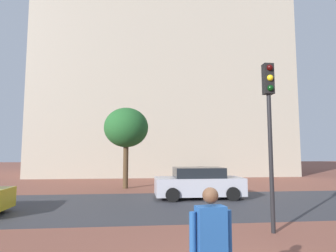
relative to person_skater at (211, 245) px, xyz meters
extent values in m
plane|color=brown|center=(0.66, 10.05, -0.96)|extent=(120.00, 120.00, 0.00)
cube|color=#38383D|center=(0.66, 8.39, -0.96)|extent=(120.00, 6.90, 0.00)
cube|color=#B2A893|center=(1.64, 28.63, 9.04)|extent=(25.22, 14.81, 20.00)
cube|color=#B2A893|center=(-1.62, 28.63, 17.69)|extent=(5.38, 5.38, 37.30)
cylinder|color=#B2A893|center=(-9.47, 22.72, 10.05)|extent=(2.80, 2.80, 22.01)
cylinder|color=#B2A893|center=(12.76, 22.72, 10.70)|extent=(2.80, 2.80, 23.33)
cube|color=#1E4C8E|center=(0.00, -0.01, 0.21)|extent=(0.43, 0.28, 0.62)
cylinder|color=#1E4C8E|center=(0.26, 0.03, 0.16)|extent=(0.09, 0.09, 0.59)
cylinder|color=#1E4C8E|center=(-0.26, -0.05, 0.16)|extent=(0.09, 0.09, 0.59)
cube|color=black|center=(-0.01, 0.09, 0.23)|extent=(0.30, 0.18, 0.40)
sphere|color=brown|center=(0.00, -0.01, 0.66)|extent=(0.22, 0.22, 0.22)
cube|color=#B2B2BC|center=(1.97, 9.91, -0.37)|extent=(4.27, 1.88, 0.84)
cube|color=black|center=(1.97, 9.91, 0.30)|extent=(2.39, 1.66, 0.49)
cylinder|color=black|center=(0.56, 8.97, -0.64)|extent=(0.64, 0.22, 0.64)
cylinder|color=black|center=(0.56, 10.85, -0.64)|extent=(0.64, 0.22, 0.64)
cylinder|color=black|center=(3.37, 8.97, -0.64)|extent=(0.64, 0.22, 0.64)
cylinder|color=black|center=(3.37, 10.85, -0.64)|extent=(0.64, 0.22, 0.64)
cylinder|color=black|center=(2.75, 3.80, 0.99)|extent=(0.12, 0.12, 3.90)
cube|color=black|center=(2.75, 3.80, 3.39)|extent=(0.28, 0.24, 0.90)
sphere|color=#390606|center=(2.75, 3.67, 3.69)|extent=(0.18, 0.18, 0.18)
sphere|color=yellow|center=(2.75, 3.67, 3.39)|extent=(0.18, 0.18, 0.18)
sphere|color=#06330C|center=(2.75, 3.67, 3.09)|extent=(0.18, 0.18, 0.18)
cylinder|color=#4C3823|center=(-1.81, 14.22, 0.40)|extent=(0.33, 0.33, 2.72)
ellipsoid|color=#235B28|center=(-1.81, 14.22, 2.89)|extent=(2.83, 2.83, 2.54)
camera|label=1|loc=(-0.97, -3.80, 1.23)|focal=29.80mm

